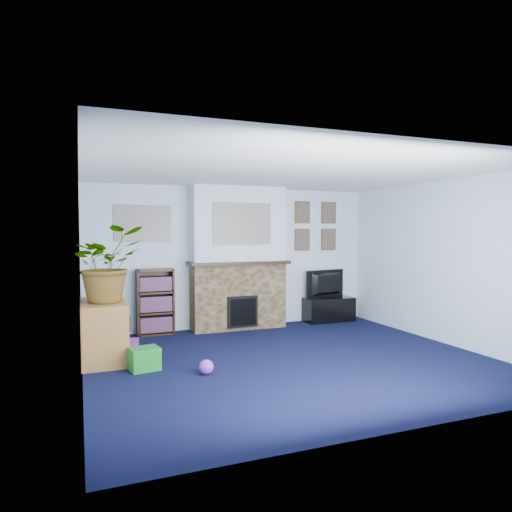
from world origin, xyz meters
name	(u,v)px	position (x,y,z in m)	size (l,w,h in m)	color
floor	(290,360)	(0.00, 0.00, 0.00)	(5.00, 4.50, 0.01)	black
ceiling	(291,172)	(0.00, 0.00, 2.40)	(5.00, 4.50, 0.01)	white
wall_back	(234,257)	(0.00, 2.25, 1.20)	(5.00, 0.04, 2.40)	silver
wall_front	(410,286)	(0.00, -2.25, 1.20)	(5.00, 0.04, 2.40)	silver
wall_left	(80,273)	(-2.50, 0.00, 1.20)	(0.04, 4.50, 2.40)	silver
wall_right	(444,262)	(2.50, 0.00, 1.20)	(0.04, 4.50, 2.40)	silver
chimney_breast	(238,259)	(0.00, 2.05, 1.18)	(1.72, 0.50, 2.40)	brown
collage_main	(242,224)	(0.00, 1.84, 1.78)	(1.00, 0.03, 0.68)	gray
collage_left	(143,223)	(-1.55, 2.23, 1.78)	(0.90, 0.03, 0.58)	gray
portrait_tl	(302,212)	(1.30, 2.23, 2.00)	(0.30, 0.03, 0.40)	brown
portrait_tr	(329,213)	(1.85, 2.23, 2.00)	(0.30, 0.03, 0.40)	brown
portrait_bl	(302,240)	(1.30, 2.23, 1.50)	(0.30, 0.03, 0.40)	brown
portrait_br	(328,240)	(1.85, 2.23, 1.50)	(0.30, 0.03, 0.40)	brown
tv_stand	(329,309)	(1.75, 2.03, 0.23)	(0.92, 0.39, 0.44)	black
television	(328,284)	(1.75, 2.05, 0.69)	(0.88, 0.11, 0.50)	black
bookshelf	(155,303)	(-1.39, 2.11, 0.50)	(0.58, 0.28, 1.05)	black
sideboard	(103,333)	(-2.24, 0.82, 0.35)	(0.54, 0.98, 0.76)	#A26A34
potted_plant	(107,264)	(-2.19, 0.77, 1.24)	(0.87, 0.75, 0.96)	#26661E
mantel_clock	(235,257)	(-0.07, 2.00, 1.22)	(0.09, 0.05, 0.13)	gold
mantel_candle	(255,256)	(0.28, 2.00, 1.23)	(0.05, 0.05, 0.16)	#B2BFC6
mantel_teddy	(212,258)	(-0.47, 2.00, 1.22)	(0.12, 0.12, 0.12)	gray
mantel_can	(273,257)	(0.62, 2.00, 1.21)	(0.06, 0.06, 0.13)	purple
green_crate	(144,358)	(-1.81, 0.23, 0.14)	(0.34, 0.27, 0.27)	#198C26
toy_ball	(206,367)	(-1.17, -0.20, 0.09)	(0.17, 0.17, 0.17)	purple
toy_block	(131,349)	(-1.90, 0.87, 0.11)	(0.19, 0.19, 0.23)	purple
toy_tube	(107,354)	(-2.19, 0.87, 0.07)	(0.13, 0.13, 0.28)	red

